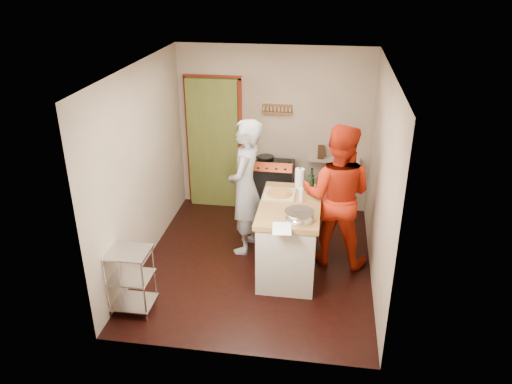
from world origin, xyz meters
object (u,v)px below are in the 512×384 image
stove (274,189)px  person_red (337,196)px  island (289,236)px  wire_shelving (131,278)px  person_stripe (245,187)px

stove → person_red: (0.95, -1.19, 0.51)m
stove → island: (0.38, -1.53, 0.06)m
wire_shelving → island: island is taller
wire_shelving → person_stripe: 1.94m
island → person_stripe: bearing=144.9°
wire_shelving → person_stripe: size_ratio=0.42×
island → person_red: bearing=30.7°
wire_shelving → person_red: bearing=32.1°
person_stripe → person_red: person_red is taller
island → person_red: size_ratio=0.75×
island → person_stripe: person_stripe is taller
island → person_red: 0.80m
stove → island: 1.58m
island → person_stripe: (-0.64, 0.45, 0.44)m
wire_shelving → island: (1.71, 1.09, 0.07)m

